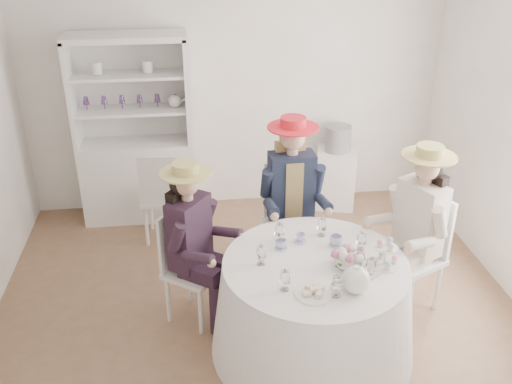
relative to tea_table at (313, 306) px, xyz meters
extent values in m
plane|color=brown|center=(-0.35, 0.58, -0.39)|extent=(4.50, 4.50, 0.00)
plane|color=silver|center=(-0.35, 2.58, 0.96)|extent=(4.50, 0.00, 4.50)
plane|color=silver|center=(-0.35, -1.42, 0.96)|extent=(4.50, 0.00, 4.50)
cone|color=white|center=(0.00, 0.00, -0.01)|extent=(1.57, 1.57, 0.77)
cylinder|color=white|center=(0.00, 0.00, 0.39)|extent=(1.37, 1.37, 0.02)
cube|color=silver|center=(-1.44, 2.33, 0.05)|extent=(1.27, 0.80, 0.89)
cube|color=silver|center=(-1.44, 2.53, 1.04)|extent=(1.14, 0.42, 1.09)
cube|color=silver|center=(-1.44, 2.33, 1.59)|extent=(1.27, 0.80, 0.06)
cube|color=silver|center=(-2.01, 2.33, 1.04)|extent=(0.18, 0.43, 1.09)
cube|color=silver|center=(-0.86, 2.33, 1.04)|extent=(0.18, 0.43, 1.09)
cube|color=silver|center=(-1.44, 2.33, 0.84)|extent=(1.18, 0.73, 0.03)
cube|color=silver|center=(-1.44, 2.33, 1.21)|extent=(1.18, 0.73, 0.03)
sphere|color=white|center=(-0.99, 2.33, 0.92)|extent=(0.14, 0.14, 0.14)
cube|color=silver|center=(0.77, 2.33, -0.06)|extent=(0.52, 0.52, 0.67)
cylinder|color=black|center=(0.77, 2.33, 0.42)|extent=(0.36, 0.36, 0.29)
cube|color=silver|center=(-0.89, 0.49, 0.06)|extent=(0.56, 0.56, 0.04)
cylinder|color=silver|center=(-0.86, 0.26, -0.17)|extent=(0.04, 0.04, 0.44)
cylinder|color=silver|center=(-0.67, 0.52, -0.17)|extent=(0.04, 0.04, 0.44)
cylinder|color=silver|center=(-1.12, 0.45, -0.17)|extent=(0.04, 0.04, 0.44)
cylinder|color=silver|center=(-0.93, 0.71, -0.17)|extent=(0.04, 0.04, 0.44)
cube|color=silver|center=(-1.04, 0.59, 0.33)|extent=(0.25, 0.33, 0.50)
cube|color=black|center=(-0.91, 0.50, 0.43)|extent=(0.38, 0.41, 0.58)
cube|color=black|center=(-0.85, 0.34, 0.14)|extent=(0.35, 0.31, 0.12)
cylinder|color=black|center=(-0.73, 0.26, -0.16)|extent=(0.10, 0.10, 0.46)
cylinder|color=black|center=(-1.00, 0.31, 0.50)|extent=(0.19, 0.18, 0.28)
cube|color=black|center=(-0.74, 0.49, 0.14)|extent=(0.35, 0.31, 0.12)
cylinder|color=black|center=(-0.63, 0.41, -0.16)|extent=(0.10, 0.10, 0.46)
cylinder|color=black|center=(-0.75, 0.64, 0.50)|extent=(0.19, 0.18, 0.28)
cylinder|color=#D8A889|center=(-0.91, 0.50, 0.74)|extent=(0.09, 0.09, 0.08)
sphere|color=#D8A889|center=(-0.91, 0.50, 0.85)|extent=(0.19, 0.19, 0.19)
sphere|color=black|center=(-0.94, 0.53, 0.84)|extent=(0.19, 0.19, 0.19)
cube|color=black|center=(-0.97, 0.55, 0.60)|extent=(0.21, 0.24, 0.38)
cylinder|color=tan|center=(-0.91, 0.50, 0.95)|extent=(0.40, 0.40, 0.01)
cylinder|color=tan|center=(-0.91, 0.50, 0.99)|extent=(0.20, 0.20, 0.08)
cube|color=silver|center=(0.00, 1.02, 0.10)|extent=(0.46, 0.46, 0.04)
cylinder|color=silver|center=(-0.16, 0.83, -0.15)|extent=(0.04, 0.04, 0.48)
cylinder|color=silver|center=(0.19, 0.85, -0.15)|extent=(0.04, 0.04, 0.48)
cylinder|color=silver|center=(-0.18, 1.18, -0.15)|extent=(0.04, 0.04, 0.48)
cylinder|color=silver|center=(0.17, 1.20, -0.15)|extent=(0.04, 0.04, 0.48)
cube|color=silver|center=(-0.01, 1.21, 0.40)|extent=(0.42, 0.06, 0.55)
cube|color=#1C2438|center=(0.00, 1.04, 0.51)|extent=(0.41, 0.24, 0.64)
cube|color=tan|center=(0.00, 1.04, 0.51)|extent=(0.17, 0.25, 0.55)
cube|color=#1C2438|center=(-0.09, 0.88, 0.19)|extent=(0.16, 0.38, 0.13)
cylinder|color=#1C2438|center=(-0.08, 0.73, -0.14)|extent=(0.11, 0.11, 0.50)
cylinder|color=#1C2438|center=(-0.22, 0.98, 0.58)|extent=(0.11, 0.20, 0.30)
cube|color=#1C2438|center=(0.11, 0.89, 0.19)|extent=(0.16, 0.38, 0.13)
cylinder|color=#1C2438|center=(0.12, 0.74, -0.14)|extent=(0.11, 0.11, 0.50)
cylinder|color=#1C2438|center=(0.23, 1.01, 0.58)|extent=(0.11, 0.20, 0.30)
cylinder|color=#D8A889|center=(0.00, 1.04, 0.85)|extent=(0.10, 0.10, 0.09)
sphere|color=#D8A889|center=(0.00, 1.04, 0.97)|extent=(0.21, 0.21, 0.21)
sphere|color=tan|center=(0.00, 1.09, 0.95)|extent=(0.21, 0.21, 0.21)
cube|color=tan|center=(0.00, 1.13, 0.69)|extent=(0.27, 0.10, 0.42)
cylinder|color=red|center=(0.00, 1.04, 1.07)|extent=(0.44, 0.44, 0.01)
cylinder|color=red|center=(0.00, 1.04, 1.11)|extent=(0.22, 0.22, 0.09)
cube|color=silver|center=(0.93, 0.41, 0.09)|extent=(0.57, 0.57, 0.04)
cylinder|color=silver|center=(0.70, 0.49, -0.16)|extent=(0.04, 0.04, 0.47)
cylinder|color=silver|center=(0.85, 0.18, -0.16)|extent=(0.04, 0.04, 0.47)
cylinder|color=silver|center=(1.01, 0.64, -0.16)|extent=(0.04, 0.04, 0.47)
cylinder|color=silver|center=(1.16, 0.33, -0.16)|extent=(0.04, 0.04, 0.47)
cube|color=silver|center=(1.10, 0.49, 0.37)|extent=(0.21, 0.38, 0.53)
cube|color=beige|center=(0.95, 0.42, 0.48)|extent=(0.36, 0.44, 0.61)
cube|color=beige|center=(0.77, 0.44, 0.17)|extent=(0.38, 0.28, 0.13)
cylinder|color=beige|center=(0.64, 0.37, -0.15)|extent=(0.11, 0.11, 0.49)
cylinder|color=beige|center=(0.81, 0.60, 0.55)|extent=(0.21, 0.17, 0.29)
cube|color=beige|center=(0.86, 0.27, 0.17)|extent=(0.38, 0.28, 0.13)
cylinder|color=beige|center=(0.72, 0.20, -0.15)|extent=(0.11, 0.11, 0.49)
cylinder|color=beige|center=(1.01, 0.20, 0.55)|extent=(0.21, 0.17, 0.29)
cylinder|color=#D8A889|center=(0.95, 0.42, 0.81)|extent=(0.10, 0.10, 0.08)
sphere|color=#D8A889|center=(0.95, 0.42, 0.92)|extent=(0.20, 0.20, 0.20)
sphere|color=black|center=(0.99, 0.44, 0.91)|extent=(0.20, 0.20, 0.20)
cube|color=black|center=(1.03, 0.46, 0.66)|extent=(0.19, 0.27, 0.40)
cylinder|color=tan|center=(0.95, 0.42, 1.02)|extent=(0.42, 0.42, 0.01)
cylinder|color=tan|center=(0.95, 0.42, 1.06)|extent=(0.21, 0.21, 0.08)
cube|color=silver|center=(-1.17, 1.83, 0.07)|extent=(0.45, 0.45, 0.04)
cylinder|color=silver|center=(-0.99, 1.97, -0.17)|extent=(0.04, 0.04, 0.45)
cylinder|color=silver|center=(-1.31, 2.01, -0.17)|extent=(0.04, 0.04, 0.45)
cylinder|color=silver|center=(-1.02, 1.65, -0.17)|extent=(0.04, 0.04, 0.45)
cylinder|color=silver|center=(-1.35, 1.68, -0.17)|extent=(0.04, 0.04, 0.45)
cube|color=silver|center=(-1.19, 1.64, 0.35)|extent=(0.39, 0.07, 0.51)
imported|color=white|center=(-0.22, 0.22, 0.43)|extent=(0.11, 0.11, 0.07)
imported|color=white|center=(-0.06, 0.30, 0.43)|extent=(0.08, 0.08, 0.06)
imported|color=white|center=(0.20, 0.22, 0.43)|extent=(0.11, 0.11, 0.08)
imported|color=white|center=(0.22, -0.08, 0.42)|extent=(0.21, 0.21, 0.05)
sphere|color=#D0688D|center=(0.28, -0.06, 0.48)|extent=(0.07, 0.07, 0.07)
sphere|color=white|center=(0.26, -0.02, 0.48)|extent=(0.07, 0.07, 0.07)
sphere|color=#D0688D|center=(0.22, 0.00, 0.48)|extent=(0.07, 0.07, 0.07)
sphere|color=white|center=(0.18, -0.02, 0.48)|extent=(0.07, 0.07, 0.07)
sphere|color=#D0688D|center=(0.16, -0.06, 0.48)|extent=(0.07, 0.07, 0.07)
sphere|color=white|center=(0.18, -0.10, 0.48)|extent=(0.07, 0.07, 0.07)
sphere|color=#D0688D|center=(0.22, -0.12, 0.48)|extent=(0.07, 0.07, 0.07)
sphere|color=white|center=(0.26, -0.10, 0.48)|extent=(0.07, 0.07, 0.07)
sphere|color=white|center=(0.19, -0.36, 0.48)|extent=(0.19, 0.19, 0.19)
cylinder|color=white|center=(0.31, -0.36, 0.49)|extent=(0.11, 0.03, 0.09)
cylinder|color=white|center=(0.19, -0.36, 0.58)|extent=(0.04, 0.04, 0.02)
cylinder|color=white|center=(-0.10, -0.37, 0.40)|extent=(0.25, 0.25, 0.01)
cube|color=beige|center=(-0.15, -0.39, 0.43)|extent=(0.06, 0.04, 0.03)
cube|color=beige|center=(-0.10, -0.37, 0.44)|extent=(0.07, 0.05, 0.03)
cube|color=beige|center=(-0.05, -0.35, 0.43)|extent=(0.07, 0.06, 0.03)
cube|color=beige|center=(-0.12, -0.33, 0.44)|extent=(0.07, 0.07, 0.03)
cube|color=beige|center=(-0.07, -0.41, 0.43)|extent=(0.06, 0.07, 0.03)
cylinder|color=white|center=(0.49, -0.09, 0.40)|extent=(0.22, 0.22, 0.01)
cylinder|color=white|center=(0.49, -0.09, 0.47)|extent=(0.02, 0.02, 0.15)
cylinder|color=white|center=(0.49, -0.09, 0.54)|extent=(0.17, 0.17, 0.01)
camera|label=1|loc=(-0.87, -3.40, 2.74)|focal=40.00mm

